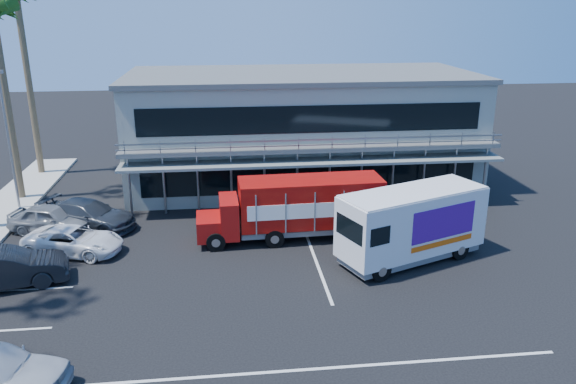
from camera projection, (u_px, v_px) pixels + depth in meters
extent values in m
plane|color=black|center=(278.00, 285.00, 24.17)|extent=(120.00, 120.00, 0.00)
cube|color=gray|center=(301.00, 130.00, 37.51)|extent=(22.00, 10.00, 7.00)
cube|color=#515454|center=(301.00, 75.00, 36.35)|extent=(22.40, 10.40, 0.30)
cube|color=#515454|center=(314.00, 149.00, 32.20)|extent=(22.00, 1.20, 0.25)
cube|color=gray|center=(315.00, 143.00, 31.53)|extent=(22.00, 0.08, 0.90)
cube|color=slate|center=(314.00, 162.00, 32.14)|extent=(22.00, 1.80, 0.15)
cube|color=black|center=(312.00, 179.00, 33.39)|extent=(20.00, 0.06, 1.60)
cube|color=black|center=(313.00, 119.00, 32.24)|extent=(20.00, 0.06, 1.60)
cylinder|color=brown|center=(8.00, 111.00, 33.07)|extent=(0.44, 0.44, 11.00)
cylinder|color=brown|center=(30.00, 89.00, 38.04)|extent=(0.44, 0.44, 12.00)
cylinder|color=gray|center=(9.00, 144.00, 31.71)|extent=(0.14, 0.14, 8.00)
cube|color=#9B0E0C|center=(210.00, 227.00, 28.10)|extent=(1.33, 2.07, 1.08)
cube|color=#9B0E0C|center=(229.00, 216.00, 28.08)|extent=(0.98, 2.29, 1.89)
cube|color=black|center=(229.00, 206.00, 27.91)|extent=(0.11, 1.92, 0.63)
cube|color=#A01109|center=(311.00, 201.00, 28.48)|extent=(7.29, 2.51, 2.35)
cube|color=slate|center=(310.00, 227.00, 28.93)|extent=(7.28, 2.17, 0.27)
cube|color=white|center=(315.00, 211.00, 27.44)|extent=(6.64, 0.26, 0.77)
cube|color=white|center=(306.00, 196.00, 29.58)|extent=(6.64, 0.26, 0.77)
cylinder|color=black|center=(216.00, 242.00, 27.34)|extent=(0.95, 0.31, 0.94)
cylinder|color=black|center=(215.00, 227.00, 29.20)|extent=(0.95, 0.31, 0.94)
cylinder|color=black|center=(275.00, 239.00, 27.75)|extent=(0.95, 0.31, 0.94)
cylinder|color=black|center=(270.00, 224.00, 29.61)|extent=(0.95, 0.31, 0.94)
cylinder|color=black|center=(359.00, 234.00, 28.36)|extent=(0.95, 0.31, 0.94)
cylinder|color=black|center=(349.00, 219.00, 30.22)|extent=(0.95, 0.31, 0.94)
cube|color=silver|center=(412.00, 221.00, 25.93)|extent=(7.43, 4.87, 2.81)
cube|color=slate|center=(410.00, 252.00, 26.42)|extent=(7.08, 4.54, 0.35)
cube|color=black|center=(350.00, 229.00, 24.25)|extent=(0.79, 1.86, 0.95)
cube|color=silver|center=(414.00, 192.00, 25.47)|extent=(7.28, 4.77, 0.08)
cube|color=#4D0E83|center=(444.00, 223.00, 25.21)|extent=(3.37, 1.38, 1.51)
cube|color=#4D0E83|center=(408.00, 206.00, 27.25)|extent=(3.37, 1.38, 1.51)
cube|color=#F2590C|center=(442.00, 243.00, 25.53)|extent=(3.36, 1.37, 0.25)
cylinder|color=black|center=(381.00, 271.00, 24.37)|extent=(1.00, 0.62, 0.96)
cylinder|color=black|center=(353.00, 253.00, 26.15)|extent=(1.00, 0.62, 0.96)
cylinder|color=black|center=(459.00, 250.00, 26.47)|extent=(1.00, 0.62, 0.96)
cylinder|color=black|center=(428.00, 234.00, 28.24)|extent=(1.00, 0.62, 0.96)
imported|color=black|center=(4.00, 269.00, 23.77)|extent=(5.37, 2.98, 1.68)
imported|color=white|center=(74.00, 240.00, 27.07)|extent=(5.13, 3.41, 1.31)
imported|color=#282E35|center=(88.00, 215.00, 30.05)|extent=(5.69, 4.09, 1.53)
imported|color=slate|center=(52.00, 219.00, 29.48)|extent=(4.82, 2.99, 1.53)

